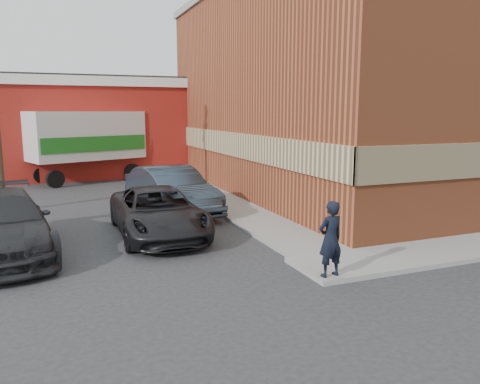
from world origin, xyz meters
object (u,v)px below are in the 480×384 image
object	(u,v)px
man	(330,239)
suv_b	(1,224)
brick_building	(368,90)
box_truck	(99,141)
suv_a	(158,212)
sedan	(171,190)
warehouse	(45,127)

from	to	relation	value
man	suv_b	size ratio (longest dim) A/B	0.30
suv_b	brick_building	bearing A→B (deg)	12.33
brick_building	box_truck	xyz separation A→B (m)	(-11.82, 7.25, -2.56)
suv_a	suv_b	size ratio (longest dim) A/B	0.92
brick_building	man	xyz separation A→B (m)	(-8.70, -10.55, -3.72)
suv_a	box_truck	size ratio (longest dim) A/B	0.66
suv_a	man	bearing A→B (deg)	-62.43
sedan	brick_building	bearing A→B (deg)	3.19
sedan	warehouse	bearing A→B (deg)	97.47
suv_b	warehouse	bearing A→B (deg)	78.55
suv_a	suv_b	bearing A→B (deg)	-173.60
brick_building	suv_b	xyz separation A→B (m)	(-15.52, -5.73, -3.87)
suv_a	sedan	bearing A→B (deg)	69.76
suv_b	box_truck	world-z (taller)	box_truck
warehouse	man	bearing A→B (deg)	-74.94
sedan	box_truck	world-z (taller)	box_truck
suv_a	warehouse	bearing A→B (deg)	101.53
warehouse	man	distance (m)	22.39
brick_building	suv_a	world-z (taller)	brick_building
brick_building	sedan	bearing A→B (deg)	-166.73
warehouse	box_truck	world-z (taller)	warehouse
box_truck	suv_a	bearing A→B (deg)	-107.79
man	suv_a	size ratio (longest dim) A/B	0.33
brick_building	sedan	xyz separation A→B (m)	(-10.25, -2.42, -3.83)
brick_building	sedan	size ratio (longest dim) A/B	3.54
brick_building	suv_a	size ratio (longest dim) A/B	3.56
brick_building	man	distance (m)	14.17
box_truck	suv_b	bearing A→B (deg)	-125.83
man	sedan	world-z (taller)	man
warehouse	brick_building	bearing A→B (deg)	-37.20
suv_b	box_truck	size ratio (longest dim) A/B	0.72
man	sedan	xyz separation A→B (m)	(-1.55, 8.13, -0.11)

